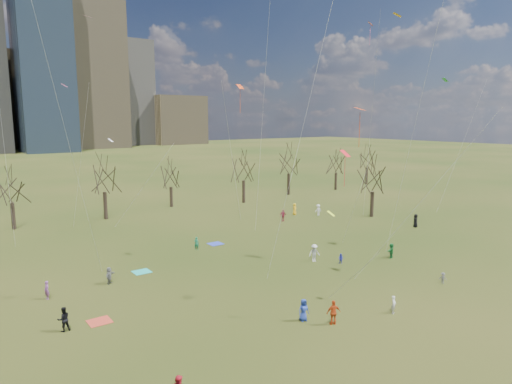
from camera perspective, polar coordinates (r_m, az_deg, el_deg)
ground at (r=40.92m, az=10.17°, el=-11.91°), size 500.00×500.00×0.00m
bare_tree_row at (r=69.75m, az=-12.37°, el=1.92°), size 113.04×29.80×9.50m
blanket_teal at (r=45.97m, az=-14.10°, el=-9.65°), size 1.60×1.50×0.03m
blanket_navy at (r=54.39m, az=-5.09°, el=-6.46°), size 1.60×1.50×0.03m
blanket_crimson at (r=36.30m, az=-18.97°, el=-15.06°), size 1.60×1.50×0.03m
person_0 at (r=34.46m, az=5.97°, el=-14.46°), size 0.90×0.69×1.66m
person_1 at (r=37.04m, az=16.83°, el=-13.32°), size 0.60×0.51×1.38m
person_3 at (r=44.77m, az=22.33°, el=-9.91°), size 0.63×0.76×1.02m
person_4 at (r=34.12m, az=9.67°, el=-14.64°), size 1.15×0.79×1.82m
person_5 at (r=50.79m, az=16.55°, el=-7.03°), size 1.54×0.99×1.59m
person_6 at (r=65.83m, az=19.33°, el=-3.40°), size 1.01×1.06×1.83m
person_7 at (r=41.71m, az=-24.69°, el=-11.09°), size 0.48×0.63×1.54m
person_8 at (r=47.60m, az=10.56°, el=-8.21°), size 0.54×0.62×1.07m
person_9 at (r=47.86m, az=7.30°, el=-7.56°), size 1.34×1.02×1.83m
person_10 at (r=65.90m, az=3.39°, el=-2.94°), size 1.06×0.63×1.70m
person_11 at (r=43.43m, az=-17.86°, el=-9.90°), size 1.32×1.31×1.52m
person_12 at (r=70.38m, az=4.84°, el=-2.14°), size 0.94×1.05×1.80m
person_13 at (r=52.05m, az=-7.44°, el=-6.38°), size 0.64×0.64×1.50m
person_14 at (r=35.37m, az=-22.91°, el=-14.43°), size 0.87×0.69×1.76m
person_15 at (r=70.38m, az=7.78°, el=-2.22°), size 1.14×0.70×1.72m
kites_airborne at (r=46.45m, az=0.88°, el=7.29°), size 64.90×44.20×31.43m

